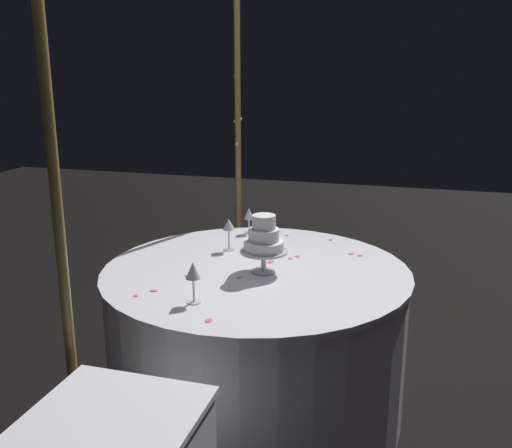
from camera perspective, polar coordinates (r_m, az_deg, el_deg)
The scene contains 21 objects.
ground_plane at distance 3.07m, azimuth 0.00°, elevation -17.94°, with size 12.00×12.00×0.00m, color black.
decorative_arch at distance 2.71m, azimuth -8.06°, elevation 10.67°, with size 1.93×0.06×2.29m.
main_table at distance 2.88m, azimuth 0.00°, elevation -11.59°, with size 1.46×1.46×0.76m.
tiered_cake at distance 2.63m, azimuth 0.78°, elevation -1.58°, with size 0.22×0.22×0.28m.
wine_glass_0 at distance 2.97m, azimuth -2.73°, elevation -0.20°, with size 0.07×0.07×0.17m.
wine_glass_1 at distance 2.31m, azimuth -6.27°, elevation -4.81°, with size 0.06×0.06×0.17m.
wine_glass_2 at distance 3.28m, azimuth -0.71°, elevation 0.91°, with size 0.06×0.06×0.15m.
rose_petal_0 at distance 2.19m, azimuth -4.70°, elevation -9.52°, with size 0.04×0.03×0.00m, color #EA6B84.
rose_petal_1 at distance 2.46m, azimuth -11.83°, elevation -6.97°, with size 0.03×0.02×0.00m, color #EA6B84.
rose_petal_2 at distance 2.96m, azimuth 10.31°, elevation -3.08°, with size 0.03×0.02×0.00m, color #EA6B84.
rose_petal_3 at distance 3.33m, azimuth 2.26°, elevation -0.73°, with size 0.03×0.02×0.00m, color #EA6B84.
rose_petal_4 at distance 2.82m, azimuth 1.56°, elevation -3.71°, with size 0.04×0.03×0.00m, color #EA6B84.
rose_petal_5 at distance 2.90m, azimuth 4.15°, elevation -3.21°, with size 0.03×0.02×0.00m, color #EA6B84.
rose_petal_6 at distance 2.65m, azimuth -6.84°, elevation -5.14°, with size 0.03×0.02×0.00m, color #EA6B84.
rose_petal_7 at distance 3.26m, azimuth 3.11°, elevation -1.13°, with size 0.03×0.02×0.00m, color #EA6B84.
rose_petal_8 at distance 2.81m, azimuth 1.37°, elevation -3.83°, with size 0.03×0.02×0.00m, color #EA6B84.
rose_petal_9 at distance 2.61m, azimuth -1.70°, elevation -5.32°, with size 0.03×0.02×0.00m, color #EA6B84.
rose_petal_10 at distance 2.87m, azimuth 3.43°, elevation -3.43°, with size 0.03×0.02×0.00m, color #EA6B84.
rose_petal_11 at distance 2.98m, azimuth 9.50°, elevation -2.90°, with size 0.04×0.03×0.00m, color #EA6B84.
rose_petal_12 at distance 2.50m, azimuth -10.12°, elevation -6.52°, with size 0.03×0.02×0.00m, color #EA6B84.
rose_petal_13 at distance 3.20m, azimuth 7.43°, elevation -1.55°, with size 0.03×0.02×0.00m, color #EA6B84.
Camera 1 is at (-2.46, -0.71, 1.68)m, focal length 40.25 mm.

